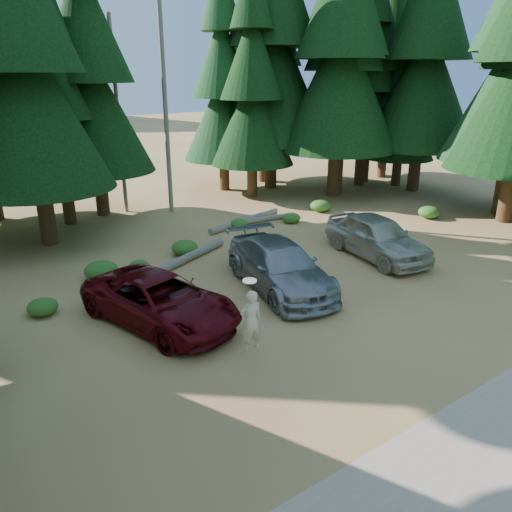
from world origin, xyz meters
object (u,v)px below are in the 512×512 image
object	(u,v)px
silver_minivan_right	(377,237)
silver_minivan_center	(280,266)
red_pickup	(160,300)
log_mid	(264,219)
log_right	(245,221)
frisbee_player	(251,320)
log_left	(187,258)

from	to	relation	value
silver_minivan_right	silver_minivan_center	bearing A→B (deg)	-168.50
red_pickup	log_mid	world-z (taller)	red_pickup
red_pickup	silver_minivan_right	xyz separation A→B (m)	(9.82, 0.23, 0.13)
silver_minivan_right	log_right	size ratio (longest dim) A/B	1.02
silver_minivan_center	silver_minivan_right	distance (m)	5.24
silver_minivan_center	frisbee_player	distance (m)	4.87
silver_minivan_center	silver_minivan_right	xyz separation A→B (m)	(5.24, 0.22, 0.06)
silver_minivan_right	red_pickup	bearing A→B (deg)	-169.48
silver_minivan_center	log_left	size ratio (longest dim) A/B	1.18
red_pickup	log_mid	xyz separation A→B (m)	(9.11, 7.15, -0.60)
log_mid	log_right	size ratio (longest dim) A/B	0.70
silver_minivan_center	frisbee_player	xyz separation A→B (m)	(-3.54, -3.33, 0.34)
silver_minivan_center	log_mid	bearing A→B (deg)	68.83
log_left	log_mid	size ratio (longest dim) A/B	1.35
silver_minivan_center	log_right	xyz separation A→B (m)	(3.51, 7.38, -0.66)
red_pickup	silver_minivan_right	bearing A→B (deg)	-13.61
red_pickup	log_right	size ratio (longest dim) A/B	1.07
red_pickup	log_left	bearing A→B (deg)	38.82
silver_minivan_center	silver_minivan_right	world-z (taller)	silver_minivan_right
frisbee_player	log_left	size ratio (longest dim) A/B	0.42
log_left	log_mid	world-z (taller)	log_left
silver_minivan_right	log_mid	bearing A→B (deg)	105.05
frisbee_player	log_left	distance (m)	7.87
frisbee_player	log_right	bearing A→B (deg)	-115.58
log_right	silver_minivan_center	bearing A→B (deg)	-130.63
red_pickup	log_mid	size ratio (longest dim) A/B	1.52
log_right	log_left	bearing A→B (deg)	-162.79
red_pickup	frisbee_player	distance (m)	3.49
frisbee_player	log_mid	world-z (taller)	frisbee_player
red_pickup	frisbee_player	bearing A→B (deg)	-87.39
frisbee_player	log_right	xyz separation A→B (m)	(7.05, 10.71, -1.00)
red_pickup	silver_minivan_center	world-z (taller)	silver_minivan_center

